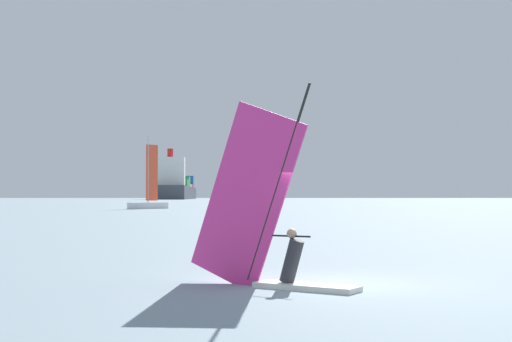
{
  "coord_description": "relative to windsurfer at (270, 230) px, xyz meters",
  "views": [
    {
      "loc": [
        -5.24,
        -15.38,
        1.98
      ],
      "look_at": [
        0.73,
        10.52,
        2.93
      ],
      "focal_mm": 50.11,
      "sensor_mm": 36.0,
      "label": 1
    }
  ],
  "objects": [
    {
      "name": "cargo_ship",
      "position": [
        61.23,
        541.58,
        6.71
      ],
      "size": [
        56.27,
        189.87,
        34.76
      ],
      "rotation": [
        0.0,
        0.0,
        1.39
      ],
      "color": "#3F444C",
      "rests_on": "ground_plane"
    },
    {
      "name": "windsurfer",
      "position": [
        0.0,
        0.0,
        0.0
      ],
      "size": [
        3.21,
        3.23,
        4.61
      ],
      "rotation": [
        0.0,
        0.0,
        5.49
      ],
      "color": "white",
      "rests_on": "ground_plane"
    },
    {
      "name": "distant_headland",
      "position": [
        588.9,
        1245.8,
        23.93
      ],
      "size": [
        1212.97,
        402.92,
        50.36
      ],
      "primitive_type": "cube",
      "rotation": [
        0.0,
        0.0,
        -0.16
      ],
      "color": "#756B56",
      "rests_on": "ground_plane"
    },
    {
      "name": "ground_plane",
      "position": [
        1.41,
        0.17,
        -1.25
      ],
      "size": [
        4000.0,
        4000.0,
        0.0
      ],
      "primitive_type": "plane",
      "color": "gray"
    },
    {
      "name": "small_sailboat",
      "position": [
        5.15,
        101.44,
        -0.13
      ],
      "size": [
        6.8,
        5.69,
        11.85
      ],
      "rotation": [
        0.0,
        0.0,
        3.74
      ],
      "color": "white",
      "rests_on": "ground_plane"
    }
  ]
}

